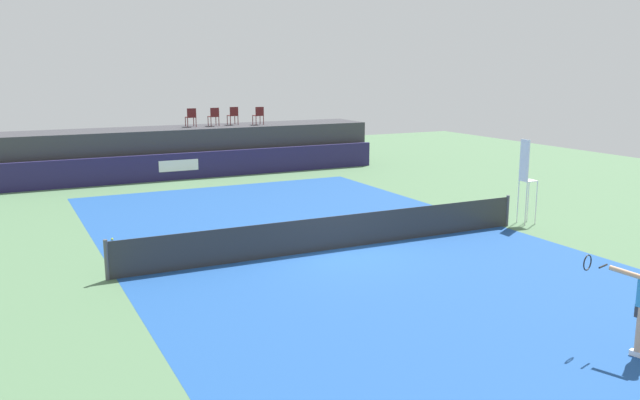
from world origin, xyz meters
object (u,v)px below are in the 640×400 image
spectator_chair_far_left (191,116)px  spectator_chair_right (259,115)px  spectator_chair_left (214,116)px  net_post_near (106,260)px  umpire_chair (526,176)px  tennis_ball (112,239)px  spectator_chair_center (233,115)px  net_post_far (507,211)px

spectator_chair_far_left → spectator_chair_right: size_ratio=1.00×
spectator_chair_left → net_post_near: 17.16m
umpire_chair → tennis_ball: size_ratio=40.59×
spectator_chair_center → spectator_chair_right: bearing=-23.6°
spectator_chair_left → net_post_near: spectator_chair_left is taller
spectator_chair_far_left → tennis_ball: spectator_chair_far_left is taller
spectator_chair_left → net_post_near: (-7.52, -15.27, -2.19)m
spectator_chair_center → net_post_near: 17.84m
spectator_chair_right → net_post_near: bearing=-123.0°
umpire_chair → spectator_chair_far_left: bearing=113.6°
spectator_chair_right → tennis_ball: bearing=-128.8°
spectator_chair_center → umpire_chair: spectator_chair_center is taller
spectator_chair_left → spectator_chair_center: size_ratio=1.00×
spectator_chair_far_left → spectator_chair_left: size_ratio=1.00×
umpire_chair → tennis_ball: bearing=163.1°
spectator_chair_right → tennis_ball: (-9.01, -11.21, -2.66)m
spectator_chair_far_left → net_post_near: size_ratio=0.89×
spectator_chair_left → tennis_ball: (-6.80, -11.50, -2.66)m
net_post_far → umpire_chair: bearing=0.7°
spectator_chair_left → net_post_far: size_ratio=0.89×
tennis_ball → spectator_chair_far_left: bearing=63.8°
spectator_chair_far_left → spectator_chair_right: bearing=-6.0°
spectator_chair_far_left → umpire_chair: 16.76m
spectator_chair_left → umpire_chair: bearing=-69.9°
tennis_ball → net_post_near: bearing=-100.8°
spectator_chair_right → net_post_near: 18.00m
net_post_near → tennis_ball: net_post_near is taller
net_post_near → net_post_far: bearing=0.0°
umpire_chair → net_post_near: bearing=-180.0°
spectator_chair_left → umpire_chair: spectator_chair_left is taller
spectator_chair_left → spectator_chair_far_left: bearing=176.8°
spectator_chair_far_left → net_post_far: bearing=-68.7°
umpire_chair → net_post_near: (-13.11, -0.01, -1.09)m
spectator_chair_right → spectator_chair_left: bearing=172.6°
umpire_chair → net_post_near: umpire_chair is taller
spectator_chair_center → net_post_far: 16.11m
spectator_chair_far_left → umpire_chair: size_ratio=0.32×
umpire_chair → tennis_ball: (-12.39, 3.77, -1.55)m
spectator_chair_far_left → spectator_chair_right: same height
net_post_near → tennis_ball: 3.87m
spectator_chair_far_left → spectator_chair_center: 2.17m
tennis_ball → spectator_chair_left: bearing=59.4°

